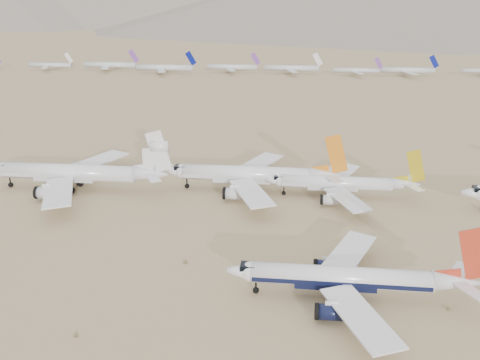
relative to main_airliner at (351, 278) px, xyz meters
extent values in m
plane|color=#967D57|center=(-5.69, -3.40, -4.66)|extent=(7000.00, 7000.00, 0.00)
cylinder|color=white|center=(-2.17, 0.00, 0.21)|extent=(35.78, 4.23, 4.23)
cube|color=black|center=(-2.17, 0.00, -0.32)|extent=(35.06, 4.29, 0.95)
sphere|color=white|center=(-20.05, 0.00, 0.21)|extent=(4.23, 4.23, 4.23)
cube|color=black|center=(-20.69, 0.00, 1.37)|extent=(2.96, 2.75, 1.06)
cone|color=white|center=(19.94, 0.00, 0.52)|extent=(8.94, 4.23, 4.23)
cube|color=white|center=(0.60, -12.55, -0.53)|extent=(13.82, 21.77, 0.66)
cube|color=white|center=(21.68, -4.11, 1.05)|extent=(5.68, 7.43, 0.25)
cylinder|color=black|center=(-4.15, -8.79, -2.44)|extent=(4.97, 3.04, 3.04)
cube|color=white|center=(0.60, 12.55, -0.53)|extent=(13.82, 21.77, 0.66)
cube|color=white|center=(21.68, 4.11, 1.05)|extent=(5.68, 7.43, 0.25)
cylinder|color=black|center=(-4.15, 8.79, -2.44)|extent=(4.97, 3.04, 3.04)
cube|color=red|center=(22.43, 0.00, 6.69)|extent=(6.78, 0.34, 11.17)
cylinder|color=black|center=(-19.00, 0.00, -4.02)|extent=(1.27, 0.53, 1.27)
cylinder|color=black|center=(-0.68, -2.96, -3.77)|extent=(1.78, 1.06, 1.78)
cylinder|color=black|center=(-0.68, 2.96, -3.77)|extent=(1.78, 1.06, 1.78)
cube|color=black|center=(38.95, 50.71, 2.02)|extent=(3.28, 3.05, 1.17)
cylinder|color=white|center=(-0.06, 57.22, -0.06)|extent=(32.90, 4.00, 4.00)
cube|color=silver|center=(-0.06, 57.22, -0.56)|extent=(32.24, 4.06, 0.90)
sphere|color=white|center=(-16.51, 57.22, -0.06)|extent=(4.00, 4.00, 4.00)
cube|color=black|center=(-17.11, 57.22, 1.04)|extent=(2.80, 2.60, 1.00)
cone|color=white|center=(20.27, 57.22, 0.24)|extent=(8.22, 4.00, 4.00)
cube|color=white|center=(2.48, 45.62, -0.76)|extent=(12.71, 20.02, 0.62)
cube|color=white|center=(21.87, 53.42, 0.74)|extent=(5.22, 6.83, 0.24)
cylinder|color=silver|center=(-1.89, 49.08, -2.56)|extent=(4.57, 2.88, 2.88)
cube|color=white|center=(2.48, 68.81, -0.76)|extent=(12.71, 20.02, 0.62)
cube|color=white|center=(21.87, 61.02, 0.74)|extent=(5.22, 6.83, 0.24)
cylinder|color=silver|center=(-1.89, 65.36, -2.56)|extent=(4.57, 2.88, 2.88)
cube|color=gold|center=(22.56, 57.22, 5.94)|extent=(6.24, 0.32, 10.27)
cylinder|color=black|center=(-15.51, 57.22, -4.06)|extent=(1.20, 0.50, 1.20)
cylinder|color=black|center=(1.31, 54.42, -3.82)|extent=(1.68, 1.00, 1.68)
cylinder|color=black|center=(1.31, 60.02, -3.82)|extent=(1.68, 1.00, 1.68)
cylinder|color=white|center=(-27.45, 59.61, 0.91)|extent=(39.57, 4.84, 4.84)
cube|color=silver|center=(-27.45, 59.61, 0.30)|extent=(38.78, 4.91, 1.09)
sphere|color=white|center=(-47.24, 59.61, 0.91)|extent=(4.84, 4.84, 4.84)
cube|color=black|center=(-47.96, 59.61, 2.24)|extent=(3.39, 3.14, 1.21)
cone|color=white|center=(-3.00, 59.61, 1.27)|extent=(9.89, 4.84, 4.84)
cube|color=white|center=(-24.40, 45.65, 0.06)|extent=(15.28, 24.08, 0.75)
cube|color=white|center=(-1.07, 55.03, 1.87)|extent=(6.28, 8.21, 0.29)
cylinder|color=silver|center=(-29.65, 49.80, -2.12)|extent=(5.50, 3.48, 3.48)
cube|color=white|center=(-24.40, 73.56, 0.06)|extent=(15.28, 24.08, 0.75)
cube|color=white|center=(-1.07, 64.18, 1.87)|extent=(6.28, 8.21, 0.29)
cylinder|color=silver|center=(-29.65, 69.41, -2.12)|extent=(5.50, 3.48, 3.48)
cube|color=orange|center=(-0.25, 59.61, 8.13)|extent=(7.50, 0.39, 12.36)
cylinder|color=black|center=(-46.03, 59.61, -3.93)|extent=(1.45, 0.60, 1.45)
cylinder|color=black|center=(-25.80, 56.22, -3.64)|extent=(2.03, 1.21, 2.03)
cylinder|color=black|center=(-25.80, 62.99, -3.64)|extent=(2.03, 1.21, 2.03)
cylinder|color=white|center=(-81.96, 54.08, 1.14)|extent=(42.08, 5.04, 5.04)
cube|color=silver|center=(-81.96, 54.08, 0.51)|extent=(41.24, 5.11, 1.13)
sphere|color=white|center=(-103.00, 54.08, 1.14)|extent=(5.04, 5.04, 5.04)
cube|color=black|center=(-103.76, 54.08, 2.52)|extent=(3.53, 3.28, 1.26)
cone|color=white|center=(-55.95, 54.08, 1.52)|extent=(10.52, 5.04, 5.04)
cube|color=white|center=(-78.71, 39.28, 0.26)|extent=(16.25, 25.61, 0.78)
cube|color=white|center=(-53.90, 49.23, 2.15)|extent=(6.68, 8.73, 0.30)
cylinder|color=silver|center=(-84.30, 43.70, -2.02)|extent=(5.85, 3.63, 3.63)
cube|color=white|center=(-78.71, 68.87, 0.26)|extent=(16.25, 25.61, 0.78)
cube|color=white|center=(-53.90, 58.92, 2.15)|extent=(6.68, 8.73, 0.30)
cylinder|color=silver|center=(-84.30, 64.45, -2.02)|extent=(5.85, 3.63, 3.63)
cube|color=white|center=(-53.02, 54.08, 8.79)|extent=(7.98, 0.40, 13.14)
cylinder|color=white|center=(-52.73, 54.08, 10.41)|extent=(5.26, 3.27, 3.27)
cylinder|color=black|center=(-101.74, 54.08, -3.90)|extent=(1.51, 0.63, 1.51)
cylinder|color=black|center=(-80.20, 50.55, -3.60)|extent=(2.12, 1.26, 2.12)
cylinder|color=black|center=(-80.20, 57.60, -3.60)|extent=(2.12, 1.26, 2.12)
cylinder|color=silver|center=(-211.05, 314.85, -0.57)|extent=(34.21, 3.38, 3.38)
cube|color=white|center=(-194.95, 314.85, 5.15)|extent=(6.81, 0.34, 8.58)
cube|color=silver|center=(-211.05, 306.00, -1.07)|extent=(9.01, 15.75, 0.34)
cube|color=silver|center=(-211.05, 323.70, -1.07)|extent=(9.01, 15.75, 0.34)
cylinder|color=silver|center=(-162.93, 318.04, -0.18)|extent=(41.99, 4.15, 4.15)
cube|color=#743C99|center=(-143.17, 318.04, 6.83)|extent=(8.36, 0.41, 10.53)
cube|color=silver|center=(-162.93, 307.17, -0.80)|extent=(11.06, 19.33, 0.41)
cube|color=silver|center=(-162.93, 328.90, -0.80)|extent=(11.06, 19.33, 0.41)
cylinder|color=silver|center=(-115.70, 306.65, -0.11)|extent=(43.42, 4.29, 4.29)
cube|color=navy|center=(-95.27, 306.65, 7.14)|extent=(8.65, 0.43, 10.89)
cube|color=silver|center=(-115.70, 295.41, -0.75)|extent=(11.44, 19.99, 0.43)
cube|color=silver|center=(-115.70, 317.89, -0.75)|extent=(11.44, 19.99, 0.43)
cylinder|color=silver|center=(-65.45, 317.73, -0.35)|extent=(38.52, 3.81, 3.81)
cube|color=#743C99|center=(-47.32, 317.73, 6.08)|extent=(7.67, 0.38, 9.66)
cube|color=silver|center=(-65.45, 307.76, -0.92)|extent=(10.15, 17.73, 0.38)
cube|color=silver|center=(-65.45, 327.70, -0.92)|extent=(10.15, 17.73, 0.38)
cylinder|color=silver|center=(-19.54, 316.26, -0.25)|extent=(40.56, 4.01, 4.01)
cube|color=white|center=(-0.45, 316.26, 6.52)|extent=(8.08, 0.40, 10.17)
cube|color=silver|center=(-19.54, 305.76, -0.85)|extent=(10.69, 18.67, 0.40)
cube|color=silver|center=(-19.54, 326.76, -0.85)|extent=(10.69, 18.67, 0.40)
cylinder|color=silver|center=(28.12, 311.54, -0.60)|extent=(33.47, 3.31, 3.31)
cube|color=#743C99|center=(43.87, 311.54, 4.99)|extent=(6.67, 0.33, 8.40)
cube|color=silver|center=(28.12, 302.88, -1.10)|extent=(8.82, 15.41, 0.33)
cube|color=silver|center=(28.12, 320.20, -1.10)|extent=(8.82, 15.41, 0.33)
cylinder|color=silver|center=(65.36, 314.48, -0.32)|extent=(39.18, 3.87, 3.87)
cube|color=navy|center=(83.80, 314.48, 6.23)|extent=(7.80, 0.39, 9.83)
cube|color=silver|center=(65.36, 304.34, -0.90)|extent=(10.32, 18.04, 0.39)
cube|color=silver|center=(65.36, 324.62, -0.90)|extent=(10.32, 18.04, 0.39)
ellipsoid|color=brown|center=(-49.79, -18.30, -4.40)|extent=(0.84, 0.84, 0.46)
ellipsoid|color=brown|center=(-36.09, 11.00, -4.36)|extent=(0.98, 0.98, 0.54)
ellipsoid|color=brown|center=(18.71, -1.80, -4.40)|extent=(0.84, 0.84, 0.46)
ellipsoid|color=brown|center=(32.41, 27.50, -4.36)|extent=(0.98, 0.98, 0.54)
camera|label=1|loc=(-11.16, -95.45, 53.50)|focal=40.00mm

